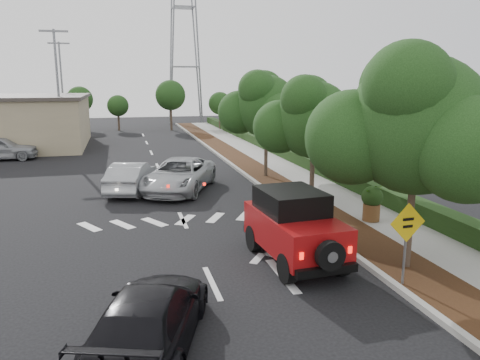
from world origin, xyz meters
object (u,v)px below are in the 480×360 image
object	(u,v)px
black_suv_oncoming	(150,317)
red_jeep	(292,225)
silver_suv_ahead	(179,175)
speed_hump_sign	(407,233)

from	to	relation	value
black_suv_oncoming	red_jeep	bearing A→B (deg)	-120.83
red_jeep	black_suv_oncoming	size ratio (longest dim) A/B	0.94
red_jeep	black_suv_oncoming	world-z (taller)	red_jeep
silver_suv_ahead	black_suv_oncoming	size ratio (longest dim) A/B	1.23
silver_suv_ahead	black_suv_oncoming	distance (m)	13.94
silver_suv_ahead	black_suv_oncoming	world-z (taller)	silver_suv_ahead
red_jeep	black_suv_oncoming	distance (m)	5.89
silver_suv_ahead	speed_hump_sign	distance (m)	13.29
red_jeep	silver_suv_ahead	distance (m)	10.17
black_suv_oncoming	speed_hump_sign	xyz separation A→B (m)	(6.61, 1.19, 0.86)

